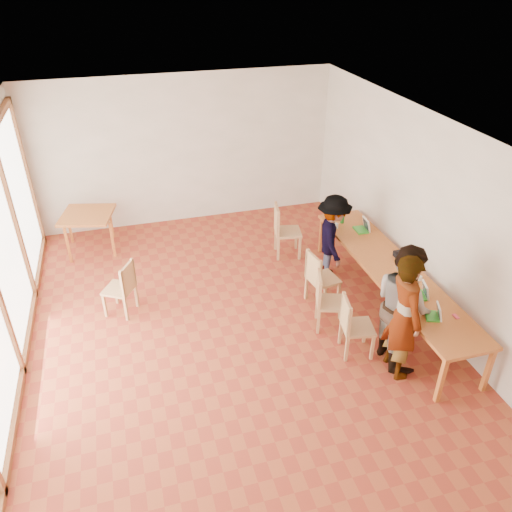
{
  "coord_description": "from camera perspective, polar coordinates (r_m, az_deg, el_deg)",
  "views": [
    {
      "loc": [
        -1.26,
        -5.63,
        4.85
      ],
      "look_at": [
        0.44,
        0.34,
        1.1
      ],
      "focal_mm": 35.0,
      "sensor_mm": 36.0,
      "label": 1
    }
  ],
  "objects": [
    {
      "name": "chair_far",
      "position": [
        7.87,
        7.13,
        -2.03
      ],
      "size": [
        0.5,
        0.5,
        0.5
      ],
      "rotation": [
        0.0,
        0.0,
        0.15
      ],
      "color": "tan",
      "rests_on": "ground"
    },
    {
      "name": "chair_empty",
      "position": [
        9.14,
        3.03,
        3.48
      ],
      "size": [
        0.54,
        0.54,
        0.53
      ],
      "rotation": [
        0.0,
        0.0,
        -0.19
      ],
      "color": "tan",
      "rests_on": "ground"
    },
    {
      "name": "person_mid",
      "position": [
        6.9,
        16.39,
        -5.33
      ],
      "size": [
        0.71,
        0.89,
        1.78
      ],
      "primitive_type": "imported",
      "rotation": [
        0.0,
        0.0,
        1.53
      ],
      "color": "gray",
      "rests_on": "ground"
    },
    {
      "name": "chair_spare",
      "position": [
        7.89,
        -14.91,
        -3.05
      ],
      "size": [
        0.57,
        0.57,
        0.48
      ],
      "rotation": [
        0.0,
        0.0,
        2.61
      ],
      "color": "tan",
      "rests_on": "ground"
    },
    {
      "name": "black_pouch",
      "position": [
        8.16,
        16.29,
        -0.03
      ],
      "size": [
        0.16,
        0.26,
        0.09
      ],
      "primitive_type": "cube",
      "color": "black",
      "rests_on": "communal_table"
    },
    {
      "name": "laptop_far",
      "position": [
        8.84,
        12.18,
        3.25
      ],
      "size": [
        0.25,
        0.28,
        0.23
      ],
      "rotation": [
        0.0,
        0.0,
        -0.05
      ],
      "color": "green",
      "rests_on": "communal_table"
    },
    {
      "name": "communal_table",
      "position": [
        7.92,
        15.24,
        -1.63
      ],
      "size": [
        0.8,
        4.0,
        0.75
      ],
      "color": "#BF692A",
      "rests_on": "ground"
    },
    {
      "name": "condiment_cup",
      "position": [
        7.72,
        18.16,
        -2.41
      ],
      "size": [
        0.08,
        0.08,
        0.06
      ],
      "primitive_type": "cylinder",
      "color": "white",
      "rests_on": "communal_table"
    },
    {
      "name": "yellow_mug",
      "position": [
        7.22,
        17.57,
        -4.67
      ],
      "size": [
        0.12,
        0.12,
        0.09
      ],
      "primitive_type": "imported",
      "rotation": [
        0.0,
        0.0,
        0.01
      ],
      "color": "#C28115",
      "rests_on": "communal_table"
    },
    {
      "name": "side_table",
      "position": [
        9.79,
        -18.71,
        4.17
      ],
      "size": [
        0.9,
        0.9,
        0.75
      ],
      "rotation": [
        0.0,
        0.0,
        -0.24
      ],
      "color": "#BF692A",
      "rests_on": "ground"
    },
    {
      "name": "chair_near",
      "position": [
        7.01,
        10.89,
        -7.28
      ],
      "size": [
        0.49,
        0.49,
        0.48
      ],
      "rotation": [
        0.0,
        0.0,
        -0.18
      ],
      "color": "tan",
      "rests_on": "ground"
    },
    {
      "name": "wall_right",
      "position": [
        7.81,
        19.15,
        3.95
      ],
      "size": [
        0.1,
        8.0,
        3.0
      ],
      "primitive_type": "cube",
      "color": "beige",
      "rests_on": "ground"
    },
    {
      "name": "ceiling",
      "position": [
        6.05,
        -3.2,
        13.51
      ],
      "size": [
        6.0,
        8.0,
        0.04
      ],
      "primitive_type": "cube",
      "color": "white",
      "rests_on": "wall_back"
    },
    {
      "name": "wall_back",
      "position": [
        10.27,
        -8.15,
        11.83
      ],
      "size": [
        6.0,
        0.1,
        3.0
      ],
      "primitive_type": "cube",
      "color": "beige",
      "rests_on": "ground"
    },
    {
      "name": "pink_phone",
      "position": [
        7.14,
        21.87,
        -6.43
      ],
      "size": [
        0.05,
        0.1,
        0.01
      ],
      "primitive_type": "cube",
      "color": "#DC3D5B",
      "rests_on": "communal_table"
    },
    {
      "name": "ground",
      "position": [
        7.54,
        -2.53,
        -8.93
      ],
      "size": [
        8.0,
        8.0,
        0.0
      ],
      "primitive_type": "plane",
      "color": "#9A4325",
      "rests_on": "ground"
    },
    {
      "name": "laptop_mid",
      "position": [
        7.36,
        18.42,
        -3.99
      ],
      "size": [
        0.28,
        0.29,
        0.21
      ],
      "rotation": [
        0.0,
        0.0,
        -0.27
      ],
      "color": "green",
      "rests_on": "communal_table"
    },
    {
      "name": "laptop_near",
      "position": [
        7.01,
        19.81,
        -6.24
      ],
      "size": [
        0.27,
        0.28,
        0.19
      ],
      "rotation": [
        0.0,
        0.0,
        -0.39
      ],
      "color": "green",
      "rests_on": "communal_table"
    },
    {
      "name": "clear_glass",
      "position": [
        8.84,
        9.14,
        3.43
      ],
      "size": [
        0.07,
        0.07,
        0.09
      ],
      "primitive_type": "cylinder",
      "color": "silver",
      "rests_on": "communal_table"
    },
    {
      "name": "chair_mid",
      "position": [
        7.42,
        7.86,
        -4.52
      ],
      "size": [
        0.53,
        0.53,
        0.48
      ],
      "rotation": [
        0.0,
        0.0,
        -0.32
      ],
      "color": "tan",
      "rests_on": "ground"
    },
    {
      "name": "person_near",
      "position": [
        6.68,
        16.51,
        -6.6
      ],
      "size": [
        0.44,
        0.66,
        1.8
      ],
      "primitive_type": "imported",
      "rotation": [
        0.0,
        0.0,
        1.56
      ],
      "color": "gray",
      "rests_on": "ground"
    },
    {
      "name": "person_far",
      "position": [
        8.51,
        8.74,
        2.06
      ],
      "size": [
        0.8,
        1.1,
        1.53
      ],
      "primitive_type": "imported",
      "rotation": [
        0.0,
        0.0,
        1.32
      ],
      "color": "gray",
      "rests_on": "ground"
    },
    {
      "name": "green_bottle",
      "position": [
        8.99,
        9.88,
        4.55
      ],
      "size": [
        0.07,
        0.07,
        0.28
      ],
      "primitive_type": "cylinder",
      "color": "#1E6C21",
      "rests_on": "communal_table"
    }
  ]
}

